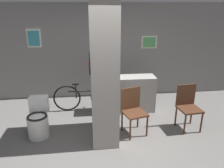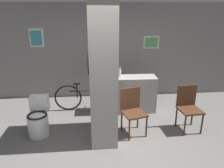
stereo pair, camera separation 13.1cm
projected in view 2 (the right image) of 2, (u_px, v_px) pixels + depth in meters
The scene contains 9 objects.
ground_plane at pixel (100, 149), 4.02m from camera, with size 14.00×14.00×0.00m, color #5B5956.
wall_back at pixel (97, 52), 6.06m from camera, with size 8.00×0.09×2.60m.
pillar_center at pixel (103, 74), 4.07m from camera, with size 0.51×1.01×2.60m.
counter_shelf at pixel (128, 94), 5.39m from camera, with size 1.37×0.44×0.89m.
toilet at pixel (39, 120), 4.42m from camera, with size 0.41×0.57×0.76m.
chair_near_pillar at pixel (133, 109), 4.41m from camera, with size 0.54×0.54×0.94m.
chair_by_doorway at pixel (188, 106), 4.55m from camera, with size 0.48×0.48×0.94m.
bicycle at pixel (87, 97), 5.47m from camera, with size 1.60×0.42×0.73m.
bottle_tall at pixel (120, 72), 5.25m from camera, with size 0.07×0.07×0.27m.
Camera 2 is at (-0.04, -3.39, 2.48)m, focal length 35.00 mm.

